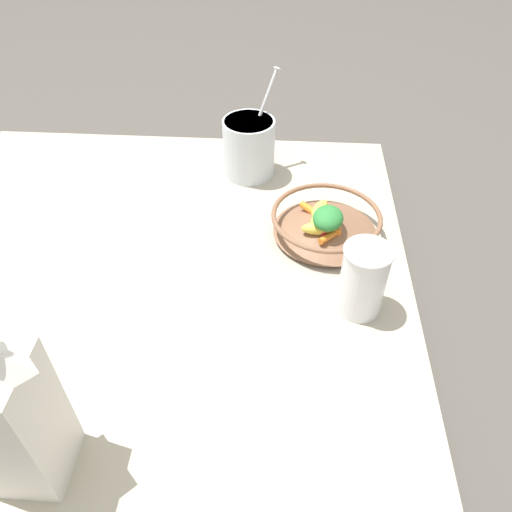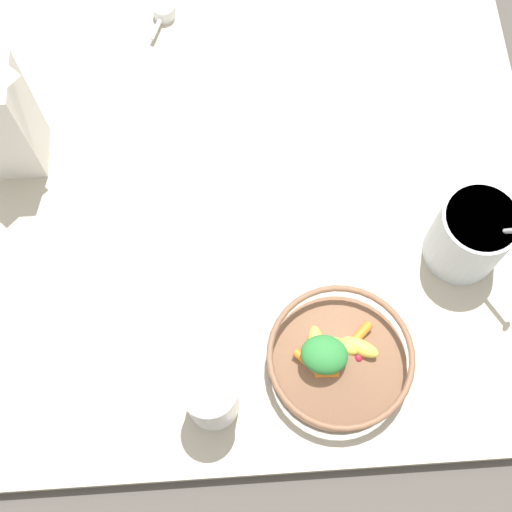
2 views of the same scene
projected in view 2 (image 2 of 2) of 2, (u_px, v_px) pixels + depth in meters
ground_plane at (240, 177)px, 1.26m from camera, size 6.00×6.00×0.00m
countertop at (240, 173)px, 1.25m from camera, size 1.02×1.02×0.03m
fruit_bowl at (339, 358)px, 1.08m from camera, size 0.22×0.22×0.08m
yogurt_tub at (472, 234)px, 1.11m from camera, size 0.14×0.13×0.23m
drinking_cup at (211, 397)px, 1.02m from camera, size 0.08×0.08×0.14m
measuring_scoop at (164, 12)px, 1.34m from camera, size 0.05×0.09×0.03m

